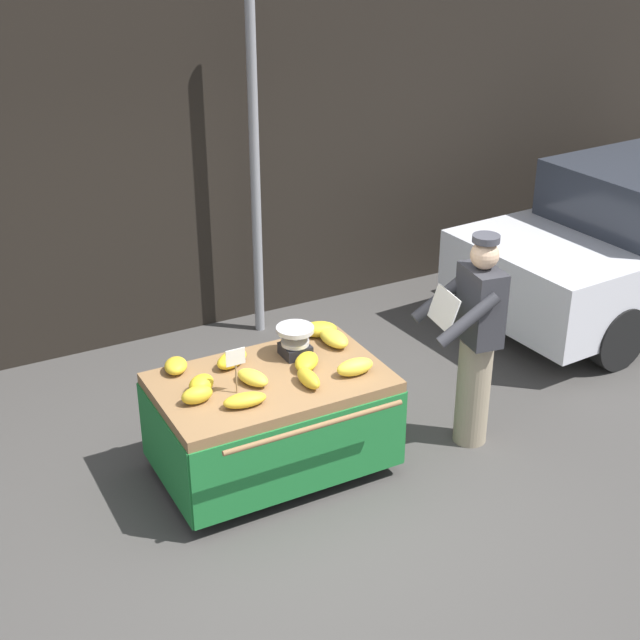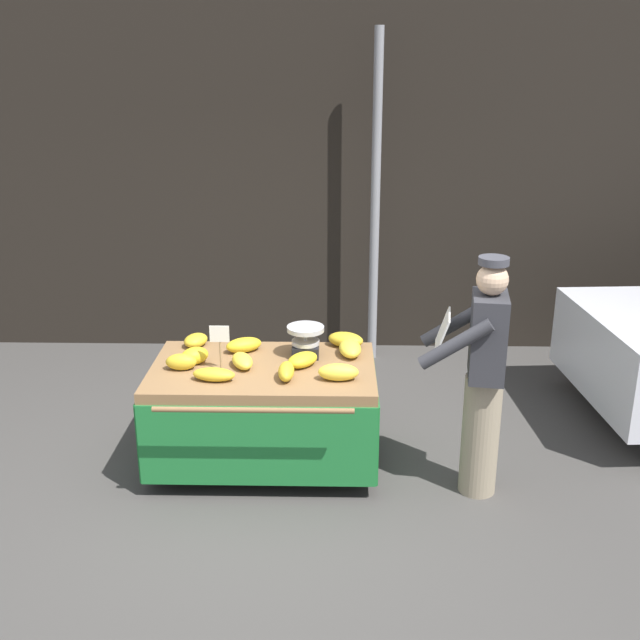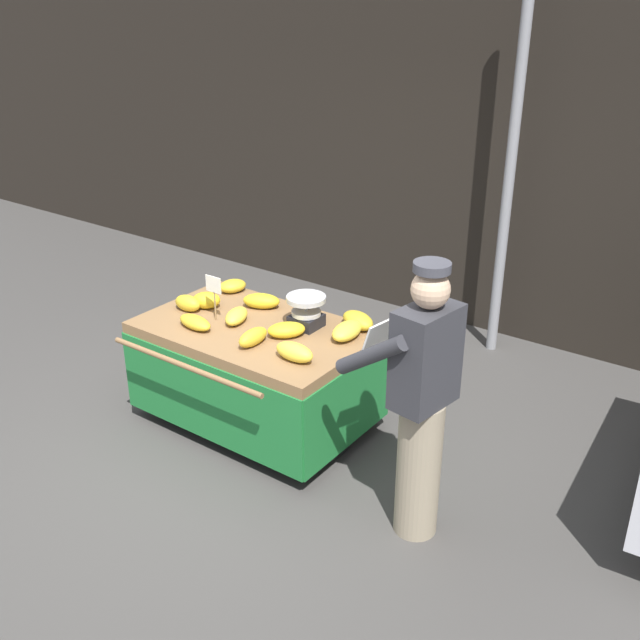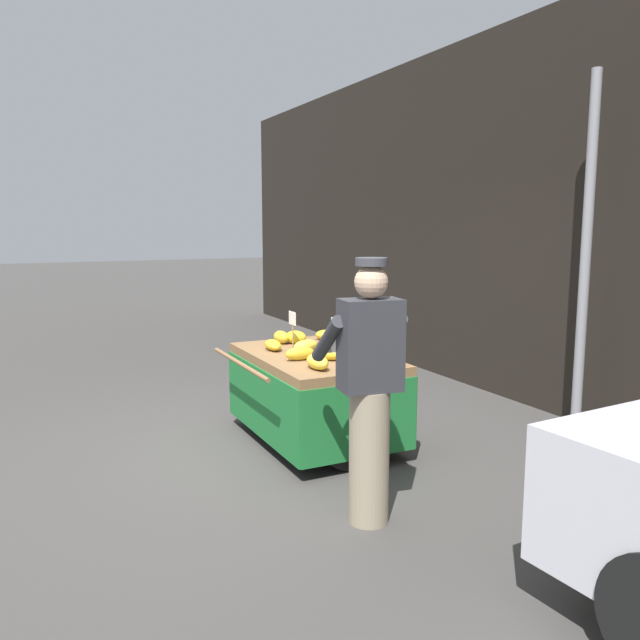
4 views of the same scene
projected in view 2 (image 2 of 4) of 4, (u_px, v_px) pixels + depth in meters
The scene contains 18 objects.
ground_plane at pixel (272, 497), 5.26m from camera, with size 60.00×60.00×0.00m, color #423F3D.
back_wall at pixel (293, 155), 7.57m from camera, with size 16.00×0.24×4.04m, color black.
street_pole at pixel (375, 203), 7.26m from camera, with size 0.09×0.09×3.22m, color gray.
banana_cart at pixel (264, 394), 5.52m from camera, with size 1.66×1.23×0.80m.
weighing_scale at pixel (306, 341), 5.61m from camera, with size 0.28×0.28×0.23m.
price_sign at pixel (220, 338), 5.30m from camera, with size 0.14×0.01×0.34m.
banana_bunch_0 at pixel (196, 340), 5.82m from camera, with size 0.16×0.22×0.10m, color gold.
banana_bunch_1 at pixel (214, 374), 5.19m from camera, with size 0.13×0.30×0.09m, color gold.
banana_bunch_2 at pixel (346, 340), 5.82m from camera, with size 0.17×0.28×0.11m, color gold.
banana_bunch_3 at pixel (303, 360), 5.44m from camera, with size 0.16×0.26×0.10m, color gold.
banana_bunch_4 at pixel (350, 348), 5.64m from camera, with size 0.17×0.30×0.11m, color yellow.
banana_bunch_5 at pixel (286, 371), 5.22m from camera, with size 0.11×0.26×0.11m, color gold.
banana_bunch_6 at pixel (242, 361), 5.42m from camera, with size 0.14×0.27×0.10m, color yellow.
banana_bunch_7 at pixel (195, 356), 5.48m from camera, with size 0.15×0.21×0.12m, color gold.
banana_bunch_8 at pixel (181, 362), 5.38m from camera, with size 0.12×0.22×0.12m, color gold.
banana_bunch_9 at pixel (338, 372), 5.20m from camera, with size 0.14×0.28×0.12m, color yellow.
banana_bunch_10 at pixel (244, 345), 5.71m from camera, with size 0.15×0.28×0.11m, color gold.
vendor_person at pixel (482, 377), 5.07m from camera, with size 0.63×0.57×1.71m.
Camera 2 is at (0.44, -4.56, 2.89)m, focal length 41.96 mm.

